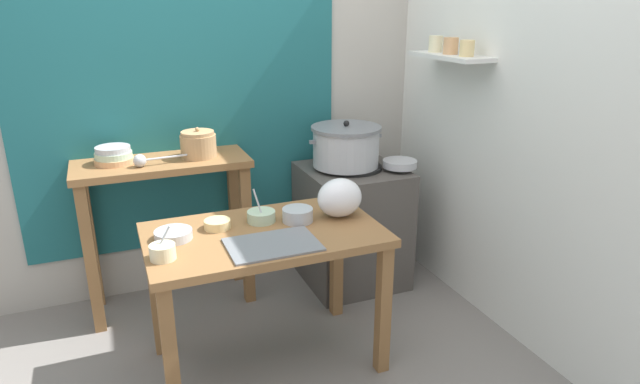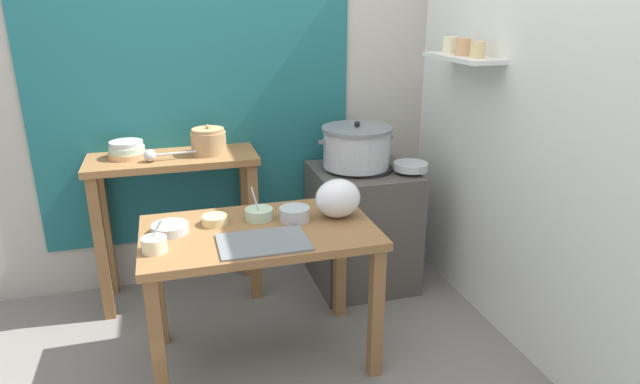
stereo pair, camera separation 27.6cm
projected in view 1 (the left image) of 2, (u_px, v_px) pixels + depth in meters
name	position (u px, v px, depth m)	size (l,w,h in m)	color
ground_plane	(264.00, 369.00, 2.71)	(9.00, 9.00, 0.00)	gray
wall_back	(218.00, 78.00, 3.27)	(4.40, 0.12, 2.60)	#B2ADA3
wall_right	(492.00, 87.00, 2.95)	(0.30, 3.20, 2.60)	silver
prep_table	(265.00, 252.00, 2.58)	(1.10, 0.66, 0.72)	olive
back_shelf_table	(165.00, 198.00, 3.10)	(0.96, 0.40, 0.90)	olive
stove_block	(352.00, 225.00, 3.48)	(0.60, 0.61, 0.78)	#4C4742
steamer_pot	(346.00, 146.00, 3.31)	(0.48, 0.43, 0.28)	#B7BABF
clay_pot	(198.00, 144.00, 3.08)	(0.20, 0.20, 0.17)	tan
bowl_stack_enamel	(114.00, 155.00, 2.96)	(0.21, 0.21, 0.10)	tan
ladle	(142.00, 160.00, 2.90)	(0.29, 0.07, 0.07)	#B7BABF
serving_tray	(273.00, 245.00, 2.39)	(0.40, 0.28, 0.01)	slate
plastic_bag	(340.00, 198.00, 2.69)	(0.23, 0.18, 0.20)	white
wide_pan	(400.00, 164.00, 3.32)	(0.21, 0.21, 0.04)	#B7BABF
prep_bowl_0	(163.00, 251.00, 2.26)	(0.11, 0.11, 0.14)	beige
prep_bowl_1	(217.00, 224.00, 2.57)	(0.12, 0.12, 0.04)	#E5C684
prep_bowl_2	(173.00, 234.00, 2.45)	(0.17, 0.17, 0.04)	#B7BABF
prep_bowl_3	(298.00, 214.00, 2.65)	(0.15, 0.15, 0.07)	#B7BABF
prep_bowl_4	(261.00, 216.00, 2.65)	(0.14, 0.14, 0.17)	#B7D1AD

